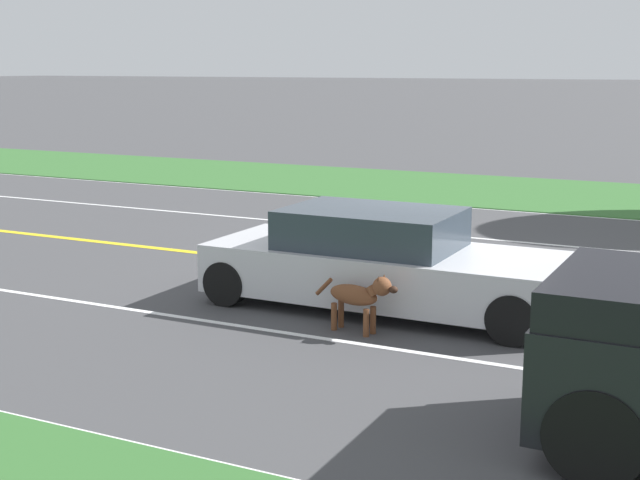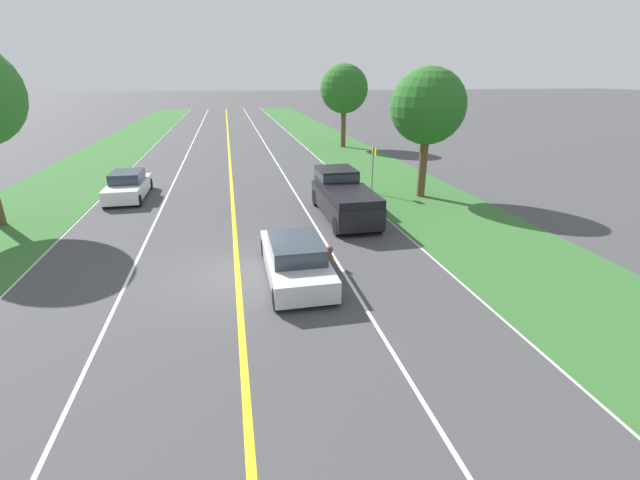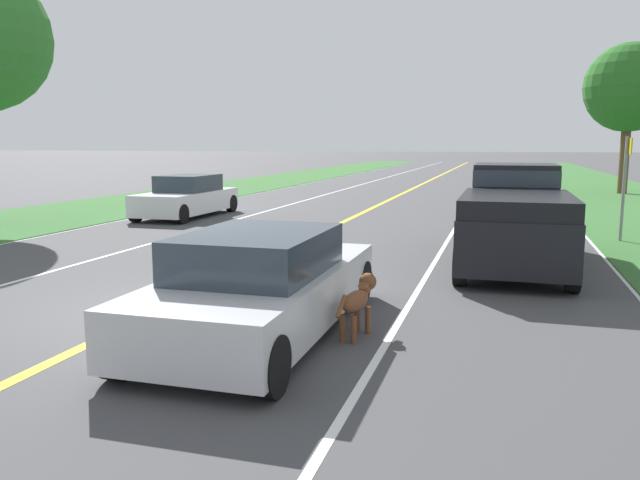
% 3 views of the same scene
% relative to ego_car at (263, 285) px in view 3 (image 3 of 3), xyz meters
% --- Properties ---
extents(ground_plane, '(400.00, 400.00, 0.00)m').
position_rel_ego_car_xyz_m(ground_plane, '(-1.88, 0.62, -0.63)').
color(ground_plane, '#424244').
extents(centre_divider_line, '(0.18, 160.00, 0.01)m').
position_rel_ego_car_xyz_m(centre_divider_line, '(-1.88, 0.62, -0.63)').
color(centre_divider_line, yellow).
rests_on(centre_divider_line, ground).
extents(lane_dash_same_dir, '(0.10, 160.00, 0.01)m').
position_rel_ego_car_xyz_m(lane_dash_same_dir, '(1.62, 0.62, -0.63)').
color(lane_dash_same_dir, white).
rests_on(lane_dash_same_dir, ground).
extents(ego_car, '(1.91, 4.78, 1.35)m').
position_rel_ego_car_xyz_m(ego_car, '(0.00, 0.00, 0.00)').
color(ego_car, silver).
rests_on(ego_car, ground).
extents(dog, '(0.37, 1.20, 0.78)m').
position_rel_ego_car_xyz_m(dog, '(1.22, 0.24, -0.15)').
color(dog, brown).
rests_on(dog, ground).
extents(pickup_truck, '(2.04, 5.65, 1.99)m').
position_rel_ego_car_xyz_m(pickup_truck, '(3.18, 6.05, 0.38)').
color(pickup_truck, black).
rests_on(pickup_truck, ground).
extents(oncoming_car, '(1.82, 4.47, 1.40)m').
position_rel_ego_car_xyz_m(oncoming_car, '(-7.34, 11.61, 0.02)').
color(oncoming_car, white).
rests_on(oncoming_car, ground).
extents(roadside_tree_right_far, '(4.25, 4.25, 7.27)m').
position_rel_ego_car_xyz_m(roadside_tree_right_far, '(8.56, 26.44, 4.48)').
color(roadside_tree_right_far, brown).
rests_on(roadside_tree_right_far, ground).
extents(street_sign, '(0.11, 0.64, 2.63)m').
position_rel_ego_car_xyz_m(street_sign, '(5.82, 9.68, 1.02)').
color(street_sign, gray).
rests_on(street_sign, ground).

